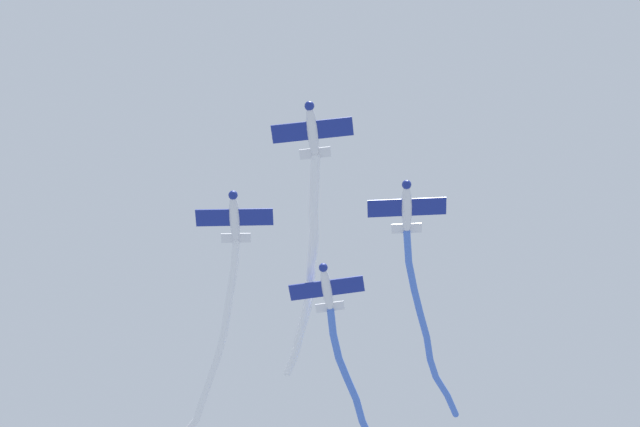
% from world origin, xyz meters
% --- Properties ---
extents(airplane_lead, '(7.23, 6.20, 1.94)m').
position_xyz_m(airplane_lead, '(-4.84, -4.38, 79.21)').
color(airplane_lead, silver).
extents(smoke_trail_lead, '(11.76, 26.10, 4.57)m').
position_xyz_m(smoke_trail_lead, '(2.77, 10.15, 80.86)').
color(smoke_trail_lead, white).
extents(airplane_left_wing, '(7.42, 6.06, 1.94)m').
position_xyz_m(airplane_left_wing, '(6.96, -2.23, 78.81)').
color(airplane_left_wing, silver).
extents(smoke_trail_left_wing, '(18.58, 18.13, 2.94)m').
position_xyz_m(smoke_trail_left_wing, '(16.96, 9.32, 79.48)').
color(smoke_trail_left_wing, '#4C75DB').
extents(airplane_right_wing, '(7.49, 5.98, 1.94)m').
position_xyz_m(airplane_right_wing, '(-6.99, 7.40, 79.51)').
color(airplane_right_wing, silver).
extents(smoke_trail_right_wing, '(7.97, 29.14, 3.25)m').
position_xyz_m(smoke_trail_right_wing, '(-1.25, 23.78, 80.24)').
color(smoke_trail_right_wing, white).
extents(airplane_slot, '(7.10, 6.28, 1.94)m').
position_xyz_m(airplane_slot, '(4.79, 9.57, 79.01)').
color(airplane_slot, silver).
extents(smoke_trail_slot, '(21.64, 19.28, 2.93)m').
position_xyz_m(smoke_trail_slot, '(16.50, 21.41, 77.89)').
color(smoke_trail_slot, '#4C75DB').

